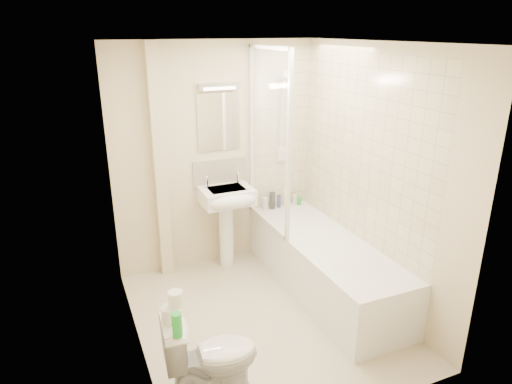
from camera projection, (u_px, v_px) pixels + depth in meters
name	position (u px, v px, depth m)	size (l,w,h in m)	color
floor	(264.00, 317.00, 4.18)	(2.50, 2.50, 0.00)	beige
wall_back	(216.00, 158.00, 4.85)	(2.20, 0.02, 2.40)	beige
wall_left	(129.00, 215.00, 3.36)	(0.02, 2.50, 2.40)	beige
wall_right	(374.00, 178.00, 4.18)	(0.02, 2.50, 2.40)	beige
ceiling	(266.00, 42.00, 3.37)	(2.20, 2.50, 0.02)	white
tile_back	(280.00, 131.00, 5.05)	(0.70, 0.01, 1.75)	beige
tile_right	(361.00, 150.00, 4.27)	(0.01, 2.10, 1.75)	beige
pipe_boxing	(159.00, 166.00, 4.57)	(0.12, 0.12, 2.40)	beige
splashback	(220.00, 173.00, 4.91)	(0.60, 0.01, 0.30)	beige
mirror	(219.00, 122.00, 4.73)	(0.46, 0.01, 0.60)	white
strip_light	(218.00, 86.00, 4.58)	(0.42, 0.07, 0.07)	silver
bathtub	(324.00, 264.00, 4.53)	(0.70, 2.10, 0.55)	white
shower_screen	(268.00, 140.00, 4.53)	(0.04, 0.92, 1.80)	white
shower_fixture	(282.00, 121.00, 4.97)	(0.10, 0.16, 0.99)	white
pedestal_sink	(228.00, 206.00, 4.82)	(0.54, 0.49, 1.04)	white
bottle_white_a	(265.00, 204.00, 5.17)	(0.06, 0.06, 0.15)	silver
bottle_black_b	(272.00, 201.00, 5.19)	(0.07, 0.07, 0.19)	black
bottle_blue	(279.00, 201.00, 5.23)	(0.04, 0.04, 0.15)	navy
bottle_cream	(285.00, 199.00, 5.26)	(0.06, 0.06, 0.19)	beige
bottle_white_b	(295.00, 200.00, 5.31)	(0.06, 0.06, 0.13)	silver
bottle_green	(298.00, 201.00, 5.34)	(0.07, 0.07, 0.09)	green
toilet	(211.00, 357.00, 3.19)	(0.68, 0.43, 0.66)	white
toilet_roll_lower	(170.00, 315.00, 3.01)	(0.11, 0.11, 0.11)	white
toilet_roll_upper	(175.00, 299.00, 3.00)	(0.10, 0.10, 0.10)	white
green_bottle	(177.00, 325.00, 2.86)	(0.07, 0.07, 0.16)	green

